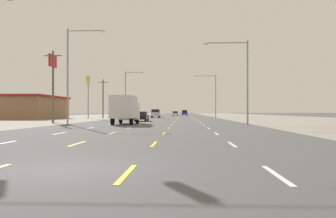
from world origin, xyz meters
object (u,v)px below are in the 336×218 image
(pole_sign_left_row_2, at_px, (88,87))
(streetlight_right_row_1, at_px, (213,93))
(sedan_inner_left_near, at_px, (142,116))
(suv_inner_left_mid, at_px, (156,113))
(hatchback_center_turn_midfar, at_px, (175,114))
(suv_inner_right_far, at_px, (185,113))
(pole_sign_left_row_1, at_px, (53,69))
(streetlight_left_row_1, at_px, (127,91))
(streetlight_right_row_0, at_px, (242,75))
(box_truck_inner_left_nearest, at_px, (125,108))
(streetlight_left_row_0, at_px, (71,69))

(pole_sign_left_row_2, relative_size, streetlight_right_row_1, 0.92)
(sedan_inner_left_near, xyz_separation_m, suv_inner_left_mid, (-0.43, 30.94, 0.27))
(hatchback_center_turn_midfar, bearing_deg, suv_inner_right_far, 71.76)
(hatchback_center_turn_midfar, relative_size, streetlight_right_row_1, 0.40)
(pole_sign_left_row_1, relative_size, pole_sign_left_row_2, 1.11)
(streetlight_left_row_1, bearing_deg, sedan_inner_left_near, -76.10)
(streetlight_right_row_1, bearing_deg, streetlight_right_row_0, -90.05)
(suv_inner_left_mid, relative_size, pole_sign_left_row_1, 0.50)
(sedan_inner_left_near, height_order, pole_sign_left_row_1, pole_sign_left_row_1)
(pole_sign_left_row_2, relative_size, streetlight_right_row_0, 0.95)
(hatchback_center_turn_midfar, relative_size, pole_sign_left_row_1, 0.39)
(streetlight_right_row_1, bearing_deg, sedan_inner_left_near, -116.09)
(sedan_inner_left_near, height_order, streetlight_right_row_0, streetlight_right_row_0)
(sedan_inner_left_near, xyz_separation_m, pole_sign_left_row_2, (-13.76, 20.33, 5.85))
(box_truck_inner_left_nearest, distance_m, suv_inner_left_mid, 43.14)
(streetlight_right_row_0, bearing_deg, pole_sign_left_row_1, 155.89)
(suv_inner_right_far, bearing_deg, streetlight_left_row_0, -98.42)
(suv_inner_left_mid, xyz_separation_m, suv_inner_right_far, (6.95, 43.94, 0.00))
(box_truck_inner_left_nearest, height_order, suv_inner_right_far, box_truck_inner_left_nearest)
(sedan_inner_left_near, bearing_deg, streetlight_right_row_1, 63.91)
(suv_inner_left_mid, relative_size, streetlight_left_row_0, 0.45)
(streetlight_right_row_1, bearing_deg, streetlight_left_row_1, 180.00)
(streetlight_right_row_1, bearing_deg, streetlight_left_row_0, -116.26)
(box_truck_inner_left_nearest, height_order, streetlight_left_row_1, streetlight_left_row_1)
(hatchback_center_turn_midfar, bearing_deg, box_truck_inner_left_nearest, -92.80)
(streetlight_left_row_1, bearing_deg, streetlight_right_row_0, -63.73)
(streetlight_left_row_0, height_order, streetlight_left_row_1, streetlight_left_row_0)
(streetlight_right_row_0, bearing_deg, hatchback_center_turn_midfar, 96.89)
(sedan_inner_left_near, xyz_separation_m, pole_sign_left_row_1, (-13.06, -1.31, 6.99))
(pole_sign_left_row_1, relative_size, streetlight_right_row_0, 1.05)
(suv_inner_left_mid, xyz_separation_m, hatchback_center_turn_midfar, (3.81, 34.42, -0.24))
(hatchback_center_turn_midfar, distance_m, streetlight_left_row_0, 79.08)
(pole_sign_left_row_2, distance_m, streetlight_left_row_0, 34.03)
(hatchback_center_turn_midfar, relative_size, streetlight_left_row_1, 0.37)
(suv_inner_right_far, bearing_deg, streetlight_right_row_1, -82.56)
(pole_sign_left_row_2, bearing_deg, suv_inner_right_far, 69.60)
(streetlight_left_row_0, xyz_separation_m, streetlight_right_row_1, (19.34, 39.20, -0.57))
(streetlight_left_row_0, bearing_deg, suv_inner_right_far, 81.58)
(streetlight_left_row_0, bearing_deg, hatchback_center_turn_midfar, 82.82)
(suv_inner_right_far, relative_size, pole_sign_left_row_1, 0.50)
(hatchback_center_turn_midfar, distance_m, suv_inner_right_far, 10.03)
(pole_sign_left_row_1, distance_m, streetlight_left_row_1, 28.42)
(box_truck_inner_left_nearest, relative_size, hatchback_center_turn_midfar, 1.85)
(suv_inner_left_mid, xyz_separation_m, pole_sign_left_row_2, (-13.33, -10.61, 5.58))
(pole_sign_left_row_2, height_order, streetlight_right_row_0, streetlight_right_row_0)
(suv_inner_right_far, relative_size, pole_sign_left_row_2, 0.55)
(sedan_inner_left_near, bearing_deg, hatchback_center_turn_midfar, 87.03)
(sedan_inner_left_near, bearing_deg, suv_inner_right_far, 85.02)
(pole_sign_left_row_1, height_order, pole_sign_left_row_2, pole_sign_left_row_1)
(hatchback_center_turn_midfar, xyz_separation_m, pole_sign_left_row_2, (-17.15, -45.03, 5.82))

